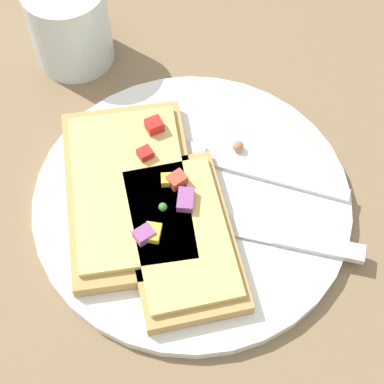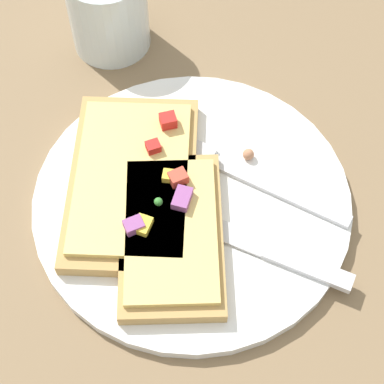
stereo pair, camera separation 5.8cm
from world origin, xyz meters
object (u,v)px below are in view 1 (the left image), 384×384
Objects in this scene: fork at (218,162)px; drinking_glass at (70,24)px; knife at (264,234)px; pizza_slice_corner at (181,235)px; plate at (192,201)px; pizza_slice_main at (131,190)px.

fork is 2.00× the size of drinking_glass.
pizza_slice_corner is (0.07, -0.03, 0.01)m from knife.
pizza_slice_main reaches higher than plate.
pizza_slice_main is at bearing -6.01° from knife.
drinking_glass is (0.08, -0.20, 0.03)m from fork.
pizza_slice_main is at bearing -26.52° from plate.
pizza_slice_corner is at bearing 16.86° from knife.
drinking_glass is at bearing -165.98° from pizza_slice_corner.
pizza_slice_corner is (0.06, 0.06, 0.01)m from fork.
drinking_glass reaches higher than pizza_slice_main.
plate is 3.23× the size of drinking_glass.
plate is 0.08m from knife.
pizza_slice_corner is at bearing 84.91° from fork.
pizza_slice_corner reaches higher than fork.
drinking_glass reaches higher than fork.
fork is 0.21m from drinking_glass.
knife is (-0.00, 0.09, 0.00)m from fork.
knife is (-0.04, 0.06, 0.01)m from plate.
pizza_slice_main is (0.09, -0.00, 0.01)m from fork.
drinking_glass is at bearing -36.84° from knife.
plate is 0.23m from drinking_glass.
pizza_slice_corner is 0.26m from drinking_glass.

